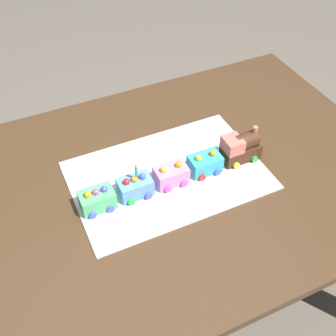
{
  "coord_description": "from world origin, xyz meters",
  "views": [
    {
      "loc": [
        0.42,
        0.82,
        1.69
      ],
      "look_at": [
        0.04,
        -0.01,
        0.77
      ],
      "focal_mm": 44.6,
      "sensor_mm": 36.0,
      "label": 1
    }
  ],
  "objects_px": {
    "cake_car_tanker_turquoise": "(205,163)",
    "cake_car_gondola_sky_blue": "(135,187)",
    "cake_locomotive": "(241,147)",
    "birthday_candle": "(136,170)",
    "cake_car_caboose_bubblegum": "(171,175)",
    "dining_table": "(179,196)",
    "cake_car_hopper_mint_green": "(97,199)"
  },
  "relations": [
    {
      "from": "cake_car_caboose_bubblegum",
      "to": "cake_car_hopper_mint_green",
      "type": "bearing_deg",
      "value": 0.0
    },
    {
      "from": "cake_car_hopper_mint_green",
      "to": "cake_locomotive",
      "type": "bearing_deg",
      "value": -180.0
    },
    {
      "from": "cake_car_gondola_sky_blue",
      "to": "cake_car_caboose_bubblegum",
      "type": "bearing_deg",
      "value": -180.0
    },
    {
      "from": "cake_car_tanker_turquoise",
      "to": "birthday_candle",
      "type": "xyz_separation_m",
      "value": [
        0.23,
        -0.0,
        0.07
      ]
    },
    {
      "from": "cake_locomotive",
      "to": "cake_car_hopper_mint_green",
      "type": "bearing_deg",
      "value": 0.0
    },
    {
      "from": "dining_table",
      "to": "cake_car_gondola_sky_blue",
      "type": "relative_size",
      "value": 14.0
    },
    {
      "from": "cake_car_tanker_turquoise",
      "to": "birthday_candle",
      "type": "height_order",
      "value": "birthday_candle"
    },
    {
      "from": "cake_locomotive",
      "to": "cake_car_tanker_turquoise",
      "type": "relative_size",
      "value": 1.4
    },
    {
      "from": "cake_car_tanker_turquoise",
      "to": "cake_car_gondola_sky_blue",
      "type": "height_order",
      "value": "same"
    },
    {
      "from": "cake_car_caboose_bubblegum",
      "to": "birthday_candle",
      "type": "bearing_deg",
      "value": -0.0
    },
    {
      "from": "dining_table",
      "to": "cake_car_tanker_turquoise",
      "type": "xyz_separation_m",
      "value": [
        -0.08,
        0.02,
        0.14
      ]
    },
    {
      "from": "dining_table",
      "to": "birthday_candle",
      "type": "distance_m",
      "value": 0.26
    },
    {
      "from": "dining_table",
      "to": "cake_car_caboose_bubblegum",
      "type": "relative_size",
      "value": 14.0
    },
    {
      "from": "cake_locomotive",
      "to": "cake_car_caboose_bubblegum",
      "type": "relative_size",
      "value": 1.4
    },
    {
      "from": "cake_locomotive",
      "to": "cake_car_caboose_bubblegum",
      "type": "xyz_separation_m",
      "value": [
        0.25,
        0.0,
        -0.02
      ]
    },
    {
      "from": "dining_table",
      "to": "cake_car_tanker_turquoise",
      "type": "bearing_deg",
      "value": 166.57
    },
    {
      "from": "dining_table",
      "to": "cake_car_hopper_mint_green",
      "type": "distance_m",
      "value": 0.31
    },
    {
      "from": "cake_car_tanker_turquoise",
      "to": "cake_car_caboose_bubblegum",
      "type": "distance_m",
      "value": 0.12
    },
    {
      "from": "dining_table",
      "to": "cake_car_tanker_turquoise",
      "type": "height_order",
      "value": "cake_car_tanker_turquoise"
    },
    {
      "from": "cake_car_hopper_mint_green",
      "to": "birthday_candle",
      "type": "xyz_separation_m",
      "value": [
        -0.13,
        -0.0,
        0.07
      ]
    },
    {
      "from": "cake_car_caboose_bubblegum",
      "to": "cake_car_hopper_mint_green",
      "type": "height_order",
      "value": "same"
    },
    {
      "from": "birthday_candle",
      "to": "dining_table",
      "type": "bearing_deg",
      "value": -172.99
    },
    {
      "from": "birthday_candle",
      "to": "cake_car_hopper_mint_green",
      "type": "bearing_deg",
      "value": 0.0
    },
    {
      "from": "cake_car_caboose_bubblegum",
      "to": "cake_car_hopper_mint_green",
      "type": "distance_m",
      "value": 0.24
    },
    {
      "from": "cake_car_hopper_mint_green",
      "to": "cake_car_gondola_sky_blue",
      "type": "bearing_deg",
      "value": 180.0
    },
    {
      "from": "cake_car_tanker_turquoise",
      "to": "cake_car_gondola_sky_blue",
      "type": "xyz_separation_m",
      "value": [
        0.24,
        0.0,
        0.0
      ]
    },
    {
      "from": "cake_car_caboose_bubblegum",
      "to": "cake_car_hopper_mint_green",
      "type": "xyz_separation_m",
      "value": [
        0.24,
        0.0,
        0.0
      ]
    },
    {
      "from": "cake_car_gondola_sky_blue",
      "to": "cake_car_tanker_turquoise",
      "type": "bearing_deg",
      "value": -180.0
    },
    {
      "from": "cake_locomotive",
      "to": "birthday_candle",
      "type": "xyz_separation_m",
      "value": [
        0.36,
        0.0,
        0.05
      ]
    },
    {
      "from": "cake_car_caboose_bubblegum",
      "to": "birthday_candle",
      "type": "xyz_separation_m",
      "value": [
        0.11,
        -0.0,
        0.07
      ]
    },
    {
      "from": "cake_car_tanker_turquoise",
      "to": "cake_car_hopper_mint_green",
      "type": "xyz_separation_m",
      "value": [
        0.35,
        0.0,
        0.0
      ]
    },
    {
      "from": "dining_table",
      "to": "cake_car_hopper_mint_green",
      "type": "xyz_separation_m",
      "value": [
        0.28,
        0.02,
        0.14
      ]
    }
  ]
}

